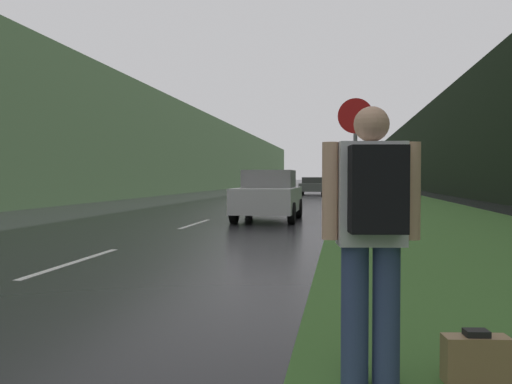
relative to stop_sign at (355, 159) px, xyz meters
name	(u,v)px	position (x,y,z in m)	size (l,w,h in m)	color
grass_verge	(378,195)	(2.41, 31.17, -1.63)	(6.00, 240.00, 0.02)	#386028
lane_stripe_b	(74,262)	(-4.32, -2.02, -1.64)	(0.12, 3.00, 0.01)	silver
lane_stripe_c	(195,224)	(-4.32, 4.98, -1.64)	(0.12, 3.00, 0.01)	silver
lane_stripe_d	(241,209)	(-4.32, 11.98, -1.64)	(0.12, 3.00, 0.01)	silver
lane_stripe_e	(265,202)	(-4.32, 18.98, -1.64)	(0.12, 3.00, 0.01)	silver
treeline_far_side	(198,152)	(-14.05, 41.17, 2.11)	(2.00, 140.00, 7.49)	black
treeline_near_side	(439,148)	(8.41, 41.17, 2.32)	(2.00, 140.00, 7.92)	black
stop_sign	(355,159)	(0.00, 0.00, 0.00)	(0.63, 0.07, 2.72)	slate
hitchhiker_with_backpack	(372,227)	(-0.05, -6.41, -0.63)	(0.61, 0.46, 1.76)	navy
suitcase	(476,360)	(0.60, -6.26, -1.47)	(0.42, 0.21, 0.36)	olive
car_passing_near	(269,196)	(-2.46, 6.69, -0.88)	(1.86, 4.06, 1.54)	#BCBCBC
car_passing_far	(312,186)	(-2.46, 31.65, -0.97)	(1.86, 4.63, 1.32)	#4C514C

